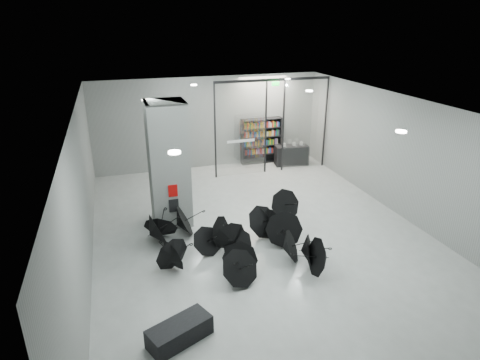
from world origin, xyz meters
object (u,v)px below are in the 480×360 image
object	(u,v)px
column	(169,164)
bench	(180,332)
umbrella_cluster	(240,240)
bookshelf	(261,141)
shop_counter	(292,155)

from	to	relation	value
column	bench	distance (m)	5.80
bench	umbrella_cluster	bearing A→B (deg)	29.75
column	bookshelf	distance (m)	6.87
bookshelf	shop_counter	world-z (taller)	bookshelf
column	bench	bearing A→B (deg)	-97.15
column	bookshelf	xyz separation A→B (m)	(4.87, 4.75, -0.96)
column	umbrella_cluster	distance (m)	3.33
shop_counter	bookshelf	bearing A→B (deg)	157.83
bookshelf	umbrella_cluster	size ratio (longest dim) A/B	0.37
shop_counter	umbrella_cluster	xyz separation A→B (m)	(-4.51, -6.41, -0.14)
bench	shop_counter	distance (m)	11.68
column	umbrella_cluster	size ratio (longest dim) A/B	0.72
bookshelf	column	bearing A→B (deg)	-136.21
umbrella_cluster	bookshelf	bearing A→B (deg)	65.29
column	bench	size ratio (longest dim) A/B	2.97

